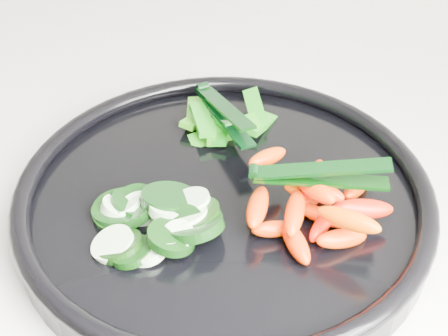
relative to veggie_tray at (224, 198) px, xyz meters
The scene contains 7 objects.
counter 0.66m from the veggie_tray, 169.89° to the left, with size 2.02×0.62×0.93m.
veggie_tray is the anchor object (origin of this frame).
cucumber_pile 0.07m from the veggie_tray, 114.23° to the right, with size 0.14×0.12×0.04m.
carrot_pile 0.09m from the veggie_tray, ahead, with size 0.13×0.14×0.06m.
pepper_pile 0.10m from the veggie_tray, 125.74° to the left, with size 0.10×0.10×0.03m.
tong_carrot 0.10m from the veggie_tray, 11.74° to the left, with size 0.11×0.07×0.02m.
tong_pepper 0.10m from the veggie_tray, 125.25° to the left, with size 0.11×0.07×0.02m.
Camera 1 is at (0.68, 1.27, 1.33)m, focal length 50.00 mm.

